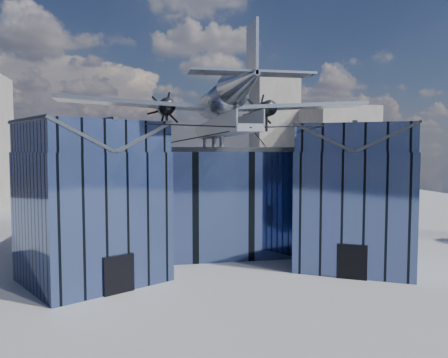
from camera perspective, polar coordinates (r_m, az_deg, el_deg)
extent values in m
plane|color=gray|center=(36.20, 0.62, -11.66)|extent=(120.00, 120.00, 0.00)
cube|color=#425388|center=(44.01, -1.74, -2.58)|extent=(28.00, 14.00, 9.50)
cube|color=#2A2D32|center=(43.74, -1.75, 3.87)|extent=(28.00, 14.00, 0.40)
cube|color=#425388|center=(33.71, -16.85, -4.72)|extent=(11.79, 11.43, 9.50)
cube|color=#425388|center=(33.36, -17.04, 5.26)|extent=(11.56, 11.20, 2.20)
cube|color=#2A2D32|center=(32.51, -20.68, 5.23)|extent=(7.98, 9.23, 2.40)
cube|color=#2A2D32|center=(34.34, -13.60, 5.28)|extent=(7.98, 9.23, 2.40)
cube|color=#2A2D32|center=(33.42, -17.08, 7.24)|extent=(4.30, 7.10, 0.18)
cube|color=black|center=(30.86, -13.57, -12.01)|extent=(2.03, 1.32, 2.60)
cube|color=black|center=(35.76, -10.24, -4.13)|extent=(0.34, 0.34, 9.50)
cube|color=#425388|center=(37.83, 16.75, -3.80)|extent=(11.79, 11.43, 9.50)
cube|color=#425388|center=(37.52, 16.92, 5.09)|extent=(11.56, 11.20, 2.20)
cube|color=#2A2D32|center=(37.67, 13.49, 5.14)|extent=(7.98, 9.23, 2.40)
cube|color=#2A2D32|center=(37.50, 20.37, 5.02)|extent=(7.98, 9.23, 2.40)
cube|color=#2A2D32|center=(37.57, 16.96, 6.84)|extent=(4.30, 7.10, 0.18)
cube|color=black|center=(34.49, 16.36, -10.37)|extent=(2.03, 1.32, 2.60)
cube|color=black|center=(38.27, 9.99, -3.61)|extent=(0.34, 0.34, 9.50)
cube|color=#959AA1|center=(38.34, -0.43, 5.97)|extent=(1.80, 21.00, 0.50)
cube|color=#959AA1|center=(38.22, -1.77, 6.95)|extent=(0.08, 21.00, 1.10)
cube|color=#959AA1|center=(38.55, 0.90, 6.93)|extent=(0.08, 21.00, 1.10)
cylinder|color=#959AA1|center=(47.69, -2.53, 4.74)|extent=(0.44, 0.44, 1.35)
cylinder|color=#959AA1|center=(41.77, -1.31, 4.87)|extent=(0.44, 0.44, 1.35)
cylinder|color=#959AA1|center=(37.83, -0.29, 4.98)|extent=(0.44, 0.44, 1.35)
cylinder|color=#959AA1|center=(38.88, -0.57, 7.35)|extent=(0.70, 0.70, 1.40)
cylinder|color=black|center=(30.27, -7.67, 7.08)|extent=(10.55, 6.08, 0.69)
cylinder|color=black|center=(32.61, 11.21, 6.80)|extent=(10.55, 6.08, 0.69)
cylinder|color=black|center=(35.90, -4.57, 5.23)|extent=(6.09, 17.04, 1.19)
cylinder|color=black|center=(37.06, 4.73, 5.18)|extent=(6.09, 17.04, 1.19)
cylinder|color=#9CA1A8|center=(39.05, -0.57, 10.20)|extent=(2.50, 11.00, 2.50)
sphere|color=#9CA1A8|center=(44.44, -1.87, 9.43)|extent=(2.50, 2.50, 2.50)
cube|color=black|center=(43.53, -1.66, 10.45)|extent=(1.60, 1.40, 0.50)
cone|color=#9CA1A8|center=(30.36, 2.58, 12.60)|extent=(2.50, 7.00, 2.50)
cube|color=#9CA1A8|center=(28.46, 3.72, 16.47)|extent=(0.18, 2.40, 3.40)
cube|color=#9CA1A8|center=(28.28, 3.66, 13.66)|extent=(8.00, 1.80, 0.14)
cube|color=#9CA1A8|center=(39.37, -11.05, 9.64)|extent=(14.00, 3.20, 1.08)
cylinder|color=black|center=(40.02, -7.57, 9.22)|extent=(1.44, 3.20, 1.44)
cone|color=black|center=(41.81, -7.72, 8.99)|extent=(0.70, 0.70, 0.70)
cube|color=black|center=(41.96, -7.73, 8.97)|extent=(1.05, 0.06, 3.33)
cube|color=black|center=(41.96, -7.73, 8.97)|extent=(2.53, 0.06, 2.53)
cube|color=black|center=(41.96, -7.73, 8.97)|extent=(3.33, 0.06, 1.05)
cylinder|color=black|center=(39.33, -7.50, 7.53)|extent=(0.24, 0.24, 1.75)
cube|color=#9CA1A8|center=(41.80, 8.79, 9.32)|extent=(14.00, 3.20, 1.08)
cylinder|color=black|center=(41.60, 5.35, 9.03)|extent=(1.44, 3.20, 1.44)
cone|color=black|center=(43.33, 4.67, 8.83)|extent=(0.70, 0.70, 0.70)
cube|color=black|center=(43.47, 4.62, 8.81)|extent=(1.05, 0.06, 3.33)
cube|color=black|center=(43.47, 4.62, 8.81)|extent=(2.53, 0.06, 2.53)
cube|color=black|center=(43.47, 4.62, 8.81)|extent=(3.33, 0.06, 1.05)
cylinder|color=black|center=(40.93, 5.58, 7.40)|extent=(0.24, 0.24, 1.75)
cube|color=gray|center=(90.96, 14.45, 3.30)|extent=(12.00, 14.00, 18.00)
cube|color=gray|center=(90.15, -19.27, 1.93)|extent=(14.00, 10.00, 14.00)
cube|color=gray|center=(96.69, 6.53, 5.79)|extent=(9.00, 9.00, 26.00)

